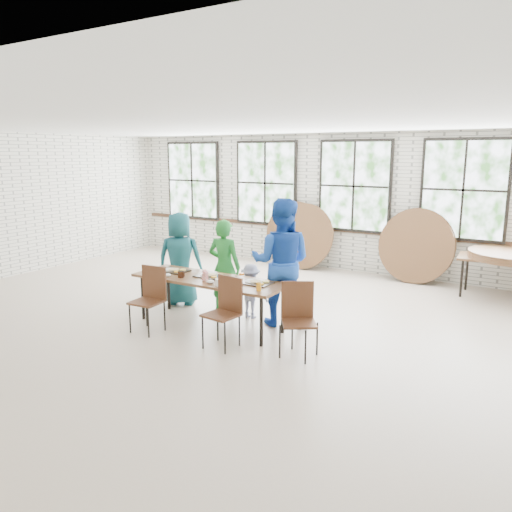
{
  "coord_description": "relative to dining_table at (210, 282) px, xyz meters",
  "views": [
    {
      "loc": [
        3.83,
        -5.85,
        2.55
      ],
      "look_at": [
        0.0,
        0.4,
        1.05
      ],
      "focal_mm": 35.0,
      "sensor_mm": 36.0,
      "label": 1
    }
  ],
  "objects": [
    {
      "name": "adult_green",
      "position": [
        -0.18,
        0.65,
        0.08
      ],
      "size": [
        0.6,
        0.43,
        1.54
      ],
      "primitive_type": "imported",
      "rotation": [
        0.0,
        0.0,
        3.25
      ],
      "color": "#207B2C",
      "rests_on": "ground"
    },
    {
      "name": "round_tops_leaning",
      "position": [
        0.63,
        4.31,
        0.05
      ],
      "size": [
        4.25,
        0.45,
        1.5
      ],
      "color": "brown",
      "rests_on": "ground"
    },
    {
      "name": "chair_near_left",
      "position": [
        -0.63,
        -0.59,
        -0.13
      ],
      "size": [
        0.45,
        0.44,
        0.95
      ],
      "rotation": [
        0.0,
        0.0,
        0.09
      ],
      "color": "#512D1B",
      "rests_on": "ground"
    },
    {
      "name": "chair_spare",
      "position": [
        1.62,
        -0.28,
        -0.13
      ],
      "size": [
        0.57,
        0.57,
        0.95
      ],
      "rotation": [
        0.0,
        0.0,
        0.59
      ],
      "color": "#512D1B",
      "rests_on": "ground"
    },
    {
      "name": "chair_near_right",
      "position": [
        0.65,
        -0.52,
        -0.13
      ],
      "size": [
        0.47,
        0.45,
        0.95
      ],
      "rotation": [
        0.0,
        0.0,
        -0.13
      ],
      "color": "#512D1B",
      "rests_on": "ground"
    },
    {
      "name": "dining_table",
      "position": [
        0.0,
        0.0,
        0.0
      ],
      "size": [
        2.41,
        0.82,
        0.74
      ],
      "rotation": [
        0.0,
        0.0,
        0.01
      ],
      "color": "brown",
      "rests_on": "ground"
    },
    {
      "name": "room",
      "position": [
        0.52,
        4.51,
        1.14
      ],
      "size": [
        12.0,
        12.0,
        12.0
      ],
      "color": "#BFAC98",
      "rests_on": "ground"
    },
    {
      "name": "tabletop_clutter",
      "position": [
        0.1,
        -0.05,
        0.08
      ],
      "size": [
        1.98,
        0.6,
        0.11
      ],
      "color": "black",
      "rests_on": "dining_table"
    },
    {
      "name": "toddler",
      "position": [
        0.32,
        0.65,
        -0.26
      ],
      "size": [
        0.6,
        0.41,
        0.87
      ],
      "primitive_type": "imported",
      "rotation": [
        0.0,
        0.0,
        3.3
      ],
      "color": "#171D48",
      "rests_on": "ground"
    },
    {
      "name": "adult_teal",
      "position": [
        -1.11,
        0.65,
        0.11
      ],
      "size": [
        0.92,
        0.79,
        1.6
      ],
      "primitive_type": "imported",
      "rotation": [
        0.0,
        0.0,
        3.57
      ],
      "color": "navy",
      "rests_on": "ground"
    },
    {
      "name": "adult_blue",
      "position": [
        0.86,
        0.65,
        0.27
      ],
      "size": [
        1.12,
        0.99,
        1.92
      ],
      "primitive_type": "imported",
      "rotation": [
        0.0,
        0.0,
        3.48
      ],
      "color": "#1948B0",
      "rests_on": "ground"
    }
  ]
}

